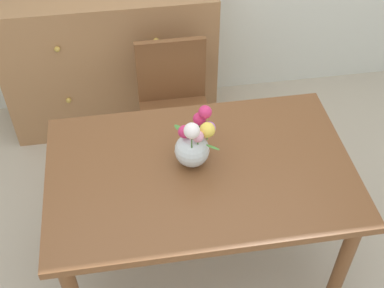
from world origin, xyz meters
TOP-DOWN VIEW (x-y plane):
  - ground_plane at (0.00, 0.00)m, footprint 12.00×12.00m
  - dining_table at (0.00, 0.00)m, footprint 1.43×0.91m
  - chair_far at (-0.03, 0.80)m, footprint 0.42×0.42m
  - dresser at (-0.39, 1.33)m, footprint 1.40×0.47m
  - flower_vase at (-0.02, 0.05)m, footprint 0.20×0.22m

SIDE VIEW (x-z plane):
  - ground_plane at x=0.00m, z-range 0.00..0.00m
  - dresser at x=-0.39m, z-range 0.00..1.00m
  - chair_far at x=-0.03m, z-range 0.07..0.97m
  - dining_table at x=0.00m, z-range 0.28..1.06m
  - flower_vase at x=-0.02m, z-range 0.76..1.04m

